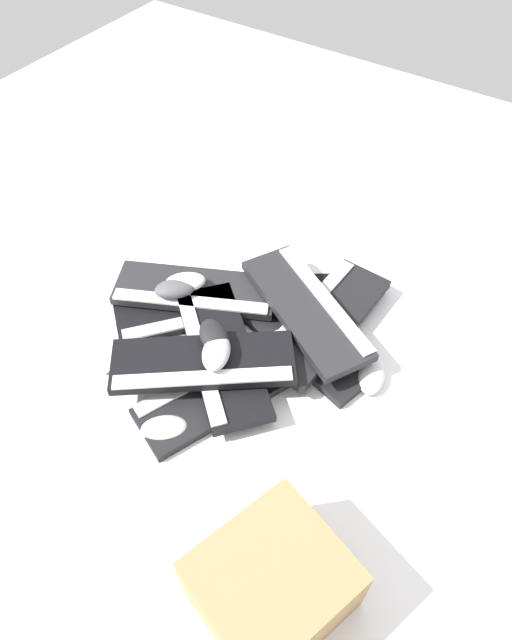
{
  "coord_description": "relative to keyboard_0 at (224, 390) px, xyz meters",
  "views": [
    {
      "loc": [
        0.75,
        0.59,
        1.19
      ],
      "look_at": [
        -0.05,
        0.06,
        0.04
      ],
      "focal_mm": 32.0,
      "sensor_mm": 36.0,
      "label": 1
    }
  ],
  "objects": [
    {
      "name": "keyboard_2",
      "position": [
        -0.33,
        -0.06,
        0.0
      ],
      "size": [
        0.38,
        0.45,
        0.03
      ],
      "color": "black",
      "rests_on": "ground"
    },
    {
      "name": "keyboard_5",
      "position": [
        -0.31,
        0.11,
        0.03
      ],
      "size": [
        0.45,
        0.17,
        0.03
      ],
      "color": "black",
      "rests_on": "keyboard_1"
    },
    {
      "name": "keyboard_8",
      "position": [
        -0.21,
        -0.24,
        0.03
      ],
      "size": [
        0.33,
        0.46,
        0.03
      ],
      "color": "#232326",
      "rests_on": "keyboard_3"
    },
    {
      "name": "keyboard_4",
      "position": [
        -0.07,
        -0.06,
        0.03
      ],
      "size": [
        0.4,
        0.43,
        0.03
      ],
      "color": "black",
      "rests_on": "keyboard_0"
    },
    {
      "name": "mouse_4",
      "position": [
        -0.19,
        -0.26,
        0.07
      ],
      "size": [
        0.12,
        0.13,
        0.04
      ],
      "primitive_type": "ellipsoid",
      "rotation": [
        0.0,
        0.0,
        2.31
      ],
      "color": "silver",
      "rests_on": "keyboard_8"
    },
    {
      "name": "mouse_1",
      "position": [
        -0.15,
        -0.27,
        0.07
      ],
      "size": [
        0.12,
        0.12,
        0.04
      ],
      "primitive_type": "ellipsoid",
      "rotation": [
        0.0,
        0.0,
        5.5
      ],
      "color": "#4C4C51",
      "rests_on": "keyboard_8"
    },
    {
      "name": "mouse_5",
      "position": [
        -0.33,
        -0.05,
        0.04
      ],
      "size": [
        0.1,
        0.13,
        0.04
      ],
      "primitive_type": "ellipsoid",
      "rotation": [
        0.0,
        0.0,
        5.13
      ],
      "color": "black",
      "rests_on": "keyboard_2"
    },
    {
      "name": "cardboard_box",
      "position": [
        0.33,
        0.35,
        0.07
      ],
      "size": [
        0.32,
        0.3,
        0.16
      ],
      "primitive_type": "cube",
      "rotation": [
        0.0,
        0.0,
        5.97
      ],
      "color": "#9E774C",
      "rests_on": "ground"
    },
    {
      "name": "keyboard_7",
      "position": [
        -0.0,
        -0.06,
        0.06
      ],
      "size": [
        0.39,
        0.44,
        0.03
      ],
      "color": "black",
      "rests_on": "keyboard_4"
    },
    {
      "name": "mouse_2",
      "position": [
        -0.03,
        -0.04,
        0.1
      ],
      "size": [
        0.13,
        0.11,
        0.04
      ],
      "primitive_type": "ellipsoid",
      "rotation": [
        0.0,
        0.0,
        0.44
      ],
      "color": "#B7B7BC",
      "rests_on": "keyboard_7"
    },
    {
      "name": "keyboard_0",
      "position": [
        0.0,
        0.0,
        0.0
      ],
      "size": [
        0.46,
        0.31,
        0.03
      ],
      "color": "black",
      "rests_on": "ground"
    },
    {
      "name": "mouse_3",
      "position": [
        -0.23,
        0.28,
        0.01
      ],
      "size": [
        0.12,
        0.1,
        0.04
      ],
      "primitive_type": "ellipsoid",
      "rotation": [
        0.0,
        0.0,
        3.44
      ],
      "color": "silver",
      "rests_on": "ground"
    },
    {
      "name": "keyboard_3",
      "position": [
        -0.18,
        -0.22,
        0.0
      ],
      "size": [
        0.43,
        0.4,
        0.03
      ],
      "color": "black",
      "rests_on": "ground"
    },
    {
      "name": "keyboard_6",
      "position": [
        -0.29,
        0.06,
        0.06
      ],
      "size": [
        0.34,
        0.46,
        0.03
      ],
      "color": "#232326",
      "rests_on": "keyboard_5"
    },
    {
      "name": "mouse_0",
      "position": [
        0.17,
        -0.05,
        0.01
      ],
      "size": [
        0.12,
        0.13,
        0.04
      ],
      "primitive_type": "ellipsoid",
      "rotation": [
        0.0,
        0.0,
        5.43
      ],
      "color": "silver",
      "rests_on": "ground"
    },
    {
      "name": "cable_0",
      "position": [
        -0.09,
        -0.05,
        -0.01
      ],
      "size": [
        0.35,
        0.53,
        0.01
      ],
      "color": "#59595B",
      "rests_on": "ground"
    },
    {
      "name": "ground_plane",
      "position": [
        -0.16,
        -0.1,
        -0.01
      ],
      "size": [
        3.2,
        3.2,
        0.0
      ],
      "primitive_type": "plane",
      "color": "white"
    },
    {
      "name": "keyboard_1",
      "position": [
        -0.25,
        0.07,
        0.0
      ],
      "size": [
        0.26,
        0.46,
        0.03
      ],
      "color": "black",
      "rests_on": "ground"
    },
    {
      "name": "mouse_6",
      "position": [
        -0.38,
        -0.03,
        0.04
      ],
      "size": [
        0.11,
        0.07,
        0.04
      ],
      "primitive_type": "ellipsoid",
      "rotation": [
        0.0,
        0.0,
        6.21
      ],
      "color": "silver",
      "rests_on": "keyboard_2"
    },
    {
      "name": "mouse_7",
      "position": [
        -0.06,
        -0.07,
        0.1
      ],
      "size": [
        0.12,
        0.13,
        0.04
      ],
      "primitive_type": "ellipsoid",
      "rotation": [
        0.0,
        0.0,
        0.96
      ],
      "color": "black",
      "rests_on": "keyboard_7"
    }
  ]
}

